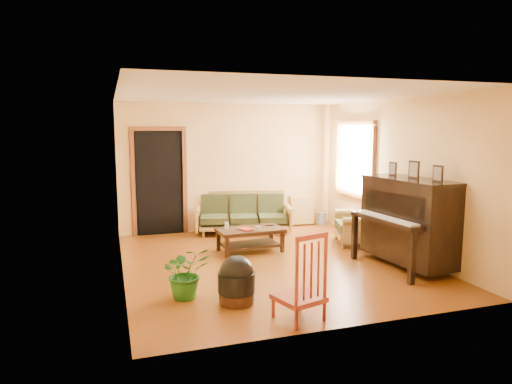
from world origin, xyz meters
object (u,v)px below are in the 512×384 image
object	(u,v)px
sofa	(243,213)
footstool	(237,285)
piano	(409,223)
coffee_table	(250,240)
red_chair	(299,276)
potted_plant	(186,272)
ceramic_crock	(322,218)
armchair	(356,221)

from	to	relation	value
sofa	footstool	bearing A→B (deg)	-94.02
sofa	piano	distance (m)	3.40
coffee_table	red_chair	world-z (taller)	red_chair
red_chair	potted_plant	xyz separation A→B (m)	(-1.08, 1.03, -0.17)
ceramic_crock	potted_plant	distance (m)	4.96
potted_plant	piano	bearing A→B (deg)	4.06
potted_plant	footstool	bearing A→B (deg)	-32.93
sofa	ceramic_crock	xyz separation A→B (m)	(1.88, 0.31, -0.28)
footstool	red_chair	size ratio (longest dim) A/B	0.46
coffee_table	piano	distance (m)	2.60
red_chair	footstool	bearing A→B (deg)	111.08
ceramic_crock	potted_plant	xyz separation A→B (m)	(-3.55, -3.46, 0.20)
armchair	red_chair	xyz separation A→B (m)	(-2.30, -2.73, 0.07)
piano	potted_plant	xyz separation A→B (m)	(-3.42, -0.24, -0.35)
coffee_table	piano	size ratio (longest dim) A/B	0.72
coffee_table	ceramic_crock	world-z (taller)	coffee_table
footstool	ceramic_crock	xyz separation A→B (m)	(3.00, 3.81, -0.09)
armchair	footstool	bearing A→B (deg)	-126.29
armchair	footstool	distance (m)	3.50
sofa	red_chair	distance (m)	4.22
sofa	armchair	world-z (taller)	armchair
armchair	footstool	world-z (taller)	armchair
armchair	potted_plant	world-z (taller)	armchair
sofa	armchair	xyz separation A→B (m)	(1.72, -1.44, 0.02)
footstool	red_chair	world-z (taller)	red_chair
piano	sofa	bearing A→B (deg)	116.04
sofa	red_chair	size ratio (longest dim) A/B	1.91
red_chair	coffee_table	bearing A→B (deg)	66.85
armchair	ceramic_crock	bearing A→B (deg)	102.25
coffee_table	potted_plant	xyz separation A→B (m)	(-1.39, -1.80, 0.13)
potted_plant	coffee_table	bearing A→B (deg)	52.31
ceramic_crock	potted_plant	world-z (taller)	potted_plant
sofa	armchair	distance (m)	2.24
sofa	piano	world-z (taller)	piano
piano	potted_plant	distance (m)	3.45
sofa	potted_plant	world-z (taller)	sofa
armchair	piano	size ratio (longest dim) A/B	0.56
armchair	sofa	bearing A→B (deg)	157.59
armchair	red_chair	bearing A→B (deg)	-112.46
red_chair	potted_plant	bearing A→B (deg)	119.41
coffee_table	ceramic_crock	xyz separation A→B (m)	(2.16, 1.65, -0.07)
coffee_table	footstool	size ratio (longest dim) A/B	2.43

